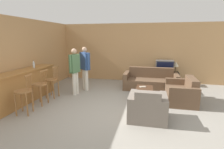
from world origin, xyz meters
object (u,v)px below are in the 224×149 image
object	(u,v)px
couch_far	(151,82)
tv	(165,66)
coffee_table	(144,90)
bottle	(34,64)
bar_chair_near	(24,93)
book_on_table	(143,87)
person_by_window	(85,66)
tv_unit	(164,78)
bar_chair_mid	(40,86)
loveseat_right	(182,93)
armchair_near	(147,108)
table_lamp	(176,65)
bar_chair_far	(52,81)
person_by_counter	(75,69)

from	to	relation	value
couch_far	tv	bearing A→B (deg)	56.23
couch_far	coffee_table	distance (m)	1.28
tv	bottle	xyz separation A→B (m)	(-4.32, -2.62, 0.32)
bar_chair_near	tv	distance (m)	5.40
book_on_table	person_by_window	world-z (taller)	person_by_window
tv_unit	tv	world-z (taller)	tv
bar_chair_mid	tv	size ratio (longest dim) A/B	1.47
bar_chair_near	loveseat_right	size ratio (longest dim) A/B	0.80
loveseat_right	tv_unit	size ratio (longest dim) A/B	1.12
couch_far	armchair_near	xyz separation A→B (m)	(-0.06, -2.70, 0.00)
bar_chair_mid	bottle	bearing A→B (deg)	135.02
table_lamp	couch_far	bearing A→B (deg)	-140.44
couch_far	loveseat_right	xyz separation A→B (m)	(0.96, -1.23, -0.00)
couch_far	coffee_table	bearing A→B (deg)	-98.57
bar_chair_mid	armchair_near	bearing A→B (deg)	-5.85
bar_chair_near	book_on_table	size ratio (longest dim) A/B	4.48
bar_chair_far	loveseat_right	world-z (taller)	bar_chair_far
tv	bottle	world-z (taller)	bottle
bottle	table_lamp	xyz separation A→B (m)	(4.77, 2.62, -0.24)
bar_chair_mid	table_lamp	world-z (taller)	bar_chair_mid
book_on_table	person_by_counter	bearing A→B (deg)	-176.12
table_lamp	person_by_window	distance (m)	3.75
book_on_table	table_lamp	distance (m)	2.36
coffee_table	table_lamp	distance (m)	2.47
coffee_table	tv	world-z (taller)	tv
bar_chair_near	person_by_window	world-z (taller)	person_by_window
bar_chair_far	tv	xyz separation A→B (m)	(3.74, 2.55, 0.23)
bar_chair_far	tv	size ratio (longest dim) A/B	1.47
bottle	book_on_table	world-z (taller)	bottle
bar_chair_far	coffee_table	bearing A→B (deg)	8.75
person_by_window	bar_chair_far	bearing A→B (deg)	-126.11
bar_chair_near	bottle	size ratio (longest dim) A/B	4.09
bar_chair_near	person_by_window	size ratio (longest dim) A/B	0.65
bar_chair_mid	armchair_near	world-z (taller)	bar_chair_mid
couch_far	armchair_near	size ratio (longest dim) A/B	2.26
bar_chair_near	table_lamp	distance (m)	5.73
bar_chair_mid	book_on_table	distance (m)	3.20
couch_far	tv	xyz separation A→B (m)	(0.55, 0.82, 0.51)
tv	person_by_window	xyz separation A→B (m)	(-2.98, -1.51, 0.12)
tv	bottle	size ratio (longest dim) A/B	2.79
tv_unit	person_by_window	bearing A→B (deg)	-153.11
loveseat_right	tv_unit	distance (m)	2.10
bar_chair_far	tv_unit	distance (m)	4.54
bar_chair_far	tv_unit	xyz separation A→B (m)	(3.74, 2.55, -0.28)
tv_unit	bar_chair_near	bearing A→B (deg)	-133.84
bottle	person_by_window	world-z (taller)	person_by_window
loveseat_right	person_by_counter	size ratio (longest dim) A/B	0.82
loveseat_right	person_by_window	world-z (taller)	person_by_window
table_lamp	person_by_counter	world-z (taller)	person_by_counter
bar_chair_far	tv	distance (m)	4.53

